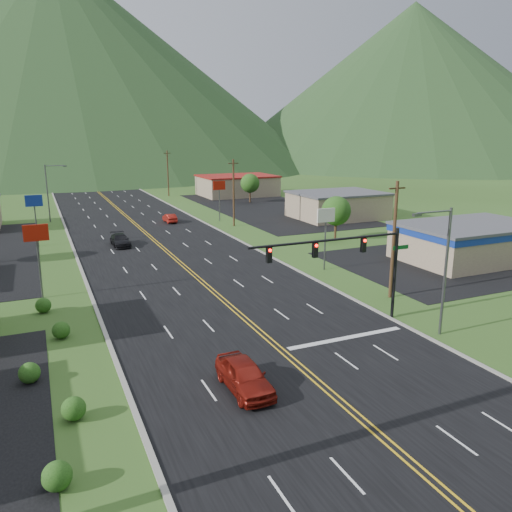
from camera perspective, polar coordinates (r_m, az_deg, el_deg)
name	(u,v)px	position (r m, az deg, el deg)	size (l,w,h in m)	color
ground	(404,457)	(24.46, 16.59, -21.19)	(500.00, 500.00, 0.00)	#304E1C
road	(404,457)	(24.46, 16.59, -21.19)	(20.00, 460.00, 0.04)	black
traffic_signal	(351,255)	(36.18, 10.81, 0.07)	(13.10, 0.43, 7.00)	black
streetlight_east	(443,264)	(36.18, 20.55, -0.83)	(3.28, 0.25, 9.00)	#59595E
streetlight_west	(49,189)	(85.29, -22.55, 7.06)	(3.28, 0.25, 9.00)	#59595E
building_east_near	(471,240)	(60.23, 23.34, 1.70)	(15.40, 10.40, 4.10)	tan
building_east_mid	(338,205)	(84.25, 9.31, 5.79)	(14.40, 11.40, 4.30)	tan
building_east_far	(237,185)	(113.40, -2.16, 8.07)	(16.40, 12.40, 4.50)	tan
pole_sign_west_a	(37,240)	(45.68, -23.78, 1.64)	(2.00, 0.18, 6.40)	#59595E
pole_sign_west_b	(34,206)	(67.40, -24.00, 5.25)	(2.00, 0.18, 6.40)	#59595E
pole_sign_east_a	(326,222)	(51.21, 7.98, 3.92)	(2.00, 0.18, 6.40)	#59595E
pole_sign_east_b	(219,189)	(79.92, -4.23, 7.59)	(2.00, 0.18, 6.40)	#59595E
tree_east_a	(336,211)	(66.16, 9.15, 5.11)	(3.84, 3.84, 5.82)	#382314
tree_east_b	(250,183)	(101.44, -0.70, 8.31)	(3.84, 3.84, 5.82)	#382314
utility_pole_a	(394,239)	(43.49, 15.46, 1.86)	(1.60, 0.28, 10.00)	#382314
utility_pole_b	(234,192)	(75.43, -2.57, 7.29)	(1.60, 0.28, 10.00)	#382314
utility_pole_c	(168,173)	(113.47, -10.04, 9.33)	(1.60, 0.28, 10.00)	#382314
utility_pole_d	(134,163)	(152.52, -13.76, 10.28)	(1.60, 0.28, 10.00)	#382314
mountain_n	(58,61)	(236.96, -21.71, 19.97)	(220.00, 220.00, 85.00)	#1A3719
mountain_ne	(410,85)	(251.04, 17.21, 18.19)	(180.00, 180.00, 70.00)	#1A3719
car_red_near	(244,376)	(28.15, -1.34, -13.57)	(2.01, 5.00, 1.70)	maroon
car_dark_mid	(120,240)	(64.58, -15.25, 1.73)	(2.04, 5.01, 1.46)	black
car_red_far	(170,218)	(80.06, -9.82, 4.27)	(1.43, 4.09, 1.35)	maroon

